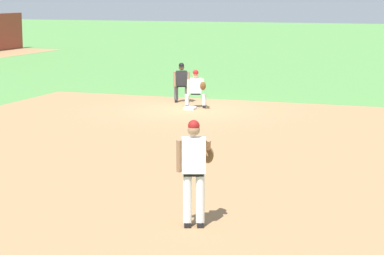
{
  "coord_description": "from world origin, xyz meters",
  "views": [
    {
      "loc": [
        -24.05,
        -8.63,
        3.93
      ],
      "look_at": [
        -8.71,
        -3.17,
        1.03
      ],
      "focal_mm": 70.0,
      "sensor_mm": 36.0,
      "label": 1
    }
  ],
  "objects": [
    {
      "name": "baseball",
      "position": [
        -5.32,
        -2.05,
        0.04
      ],
      "size": [
        0.07,
        0.07,
        0.07
      ],
      "primitive_type": "sphere",
      "color": "white",
      "rests_on": "ground"
    },
    {
      "name": "pitcher",
      "position": [
        -12.4,
        -4.53,
        1.06
      ],
      "size": [
        0.81,
        0.6,
        1.86
      ],
      "color": "black",
      "rests_on": "ground"
    },
    {
      "name": "first_baseman",
      "position": [
        0.41,
        -0.08,
        0.73
      ],
      "size": [
        0.85,
        0.94,
        1.34
      ],
      "color": "black",
      "rests_on": "ground"
    },
    {
      "name": "infield_dirt_patch",
      "position": [
        -6.22,
        -2.27,
        0.0
      ],
      "size": [
        18.0,
        18.0,
        0.01
      ],
      "primitive_type": "cube",
      "color": "#9E754C",
      "rests_on": "ground"
    },
    {
      "name": "ground_plane",
      "position": [
        0.0,
        0.0,
        0.0
      ],
      "size": [
        160.0,
        160.0,
        0.0
      ],
      "primitive_type": "plane",
      "color": "#518942"
    },
    {
      "name": "first_base_bag",
      "position": [
        0.0,
        0.0,
        0.04
      ],
      "size": [
        0.38,
        0.38,
        0.09
      ],
      "primitive_type": "cube",
      "color": "white",
      "rests_on": "ground"
    },
    {
      "name": "umpire",
      "position": [
        1.61,
        0.91,
        0.79
      ],
      "size": [
        0.58,
        0.67,
        1.46
      ],
      "color": "black",
      "rests_on": "ground"
    }
  ]
}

